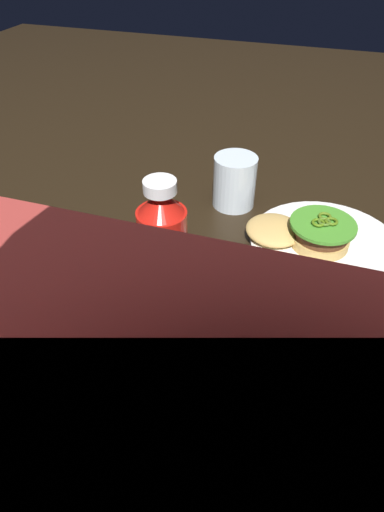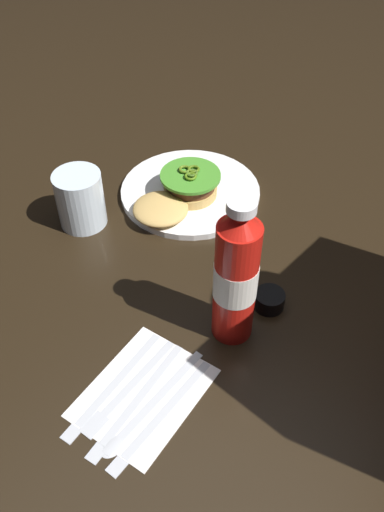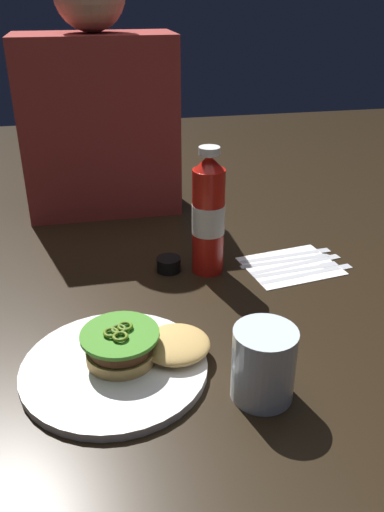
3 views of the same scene
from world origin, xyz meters
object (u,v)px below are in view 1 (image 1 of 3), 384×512
at_px(ketchup_bottle, 164,270).
at_px(spoon_utensil, 51,299).
at_px(table_knife, 48,309).
at_px(napkin, 74,294).
at_px(fork_utensil, 68,282).
at_px(condiment_cup, 215,343).
at_px(dinner_plate, 325,244).
at_px(burger_sandwich, 303,232).
at_px(steak_knife, 58,291).
at_px(water_glass, 235,182).
at_px(butter_knife, 69,274).

height_order(ketchup_bottle, spoon_utensil, ketchup_bottle).
bearing_deg(spoon_utensil, table_knife, 109.52).
distance_m(napkin, fork_utensil, 0.03).
xyz_separation_m(condiment_cup, fork_utensil, (0.26, -0.05, -0.01)).
xyz_separation_m(dinner_plate, burger_sandwich, (0.04, 0.01, 0.03)).
relative_size(ketchup_bottle, napkin, 1.38).
bearing_deg(table_knife, ketchup_bottle, -172.57).
relative_size(steak_knife, table_knife, 1.01).
xyz_separation_m(water_glass, condiment_cup, (-0.07, 0.37, -0.04)).
height_order(napkin, butter_knife, butter_knife).
bearing_deg(dinner_plate, ketchup_bottle, 53.11).
relative_size(burger_sandwich, water_glass, 1.82).
relative_size(condiment_cup, butter_knife, 0.24).
bearing_deg(dinner_plate, condiment_cup, 65.87).
distance_m(dinner_plate, water_glass, 0.22).
relative_size(burger_sandwich, table_knife, 0.94).
distance_m(butter_knife, spoon_utensil, 0.06).
xyz_separation_m(ketchup_bottle, steak_knife, (0.19, -0.01, -0.11)).
distance_m(fork_utensil, steak_knife, 0.02).
distance_m(dinner_plate, napkin, 0.45).
xyz_separation_m(ketchup_bottle, napkin, (0.17, -0.02, -0.11)).
bearing_deg(fork_utensil, steak_knife, 80.03).
bearing_deg(dinner_plate, burger_sandwich, 14.75).
relative_size(water_glass, condiment_cup, 2.19).
bearing_deg(butter_knife, burger_sandwich, -150.59).
bearing_deg(burger_sandwich, steak_knife, 34.69).
bearing_deg(napkin, butter_knife, -49.80).
relative_size(ketchup_bottle, butter_knife, 1.24).
xyz_separation_m(ketchup_bottle, spoon_utensil, (0.19, 0.00, -0.11)).
bearing_deg(water_glass, table_knife, 63.03).
relative_size(napkin, spoon_utensil, 0.90).
distance_m(napkin, butter_knife, 0.05).
height_order(burger_sandwich, table_knife, burger_sandwich).
bearing_deg(butter_knife, fork_utensil, 118.38).
bearing_deg(ketchup_bottle, condiment_cup, 169.40).
height_order(napkin, fork_utensil, fork_utensil).
distance_m(water_glass, fork_utensil, 0.38).
bearing_deg(steak_knife, burger_sandwich, -145.31).
xyz_separation_m(burger_sandwich, butter_knife, (0.36, 0.20, -0.03)).
xyz_separation_m(steak_knife, table_knife, (-0.01, 0.04, 0.00)).
xyz_separation_m(condiment_cup, table_knife, (0.26, 0.01, -0.01)).
xyz_separation_m(butter_knife, fork_utensil, (-0.01, 0.02, 0.00)).
bearing_deg(dinner_plate, napkin, 34.19).
height_order(ketchup_bottle, fork_utensil, ketchup_bottle).
height_order(ketchup_bottle, steak_knife, ketchup_bottle).
xyz_separation_m(ketchup_bottle, water_glass, (-0.01, -0.36, -0.06)).
relative_size(water_glass, fork_utensil, 0.57).
bearing_deg(spoon_utensil, ketchup_bottle, -178.98).
relative_size(condiment_cup, table_knife, 0.24).
xyz_separation_m(dinner_plate, butter_knife, (0.40, 0.21, -0.00)).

